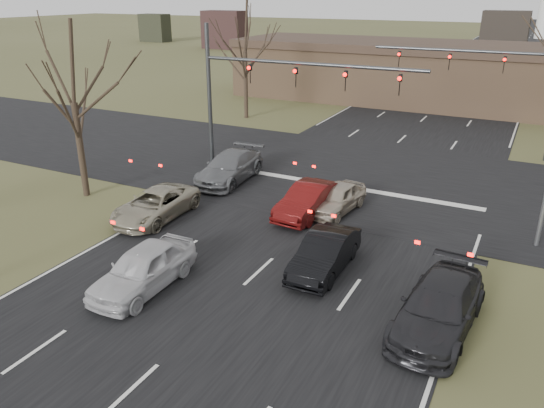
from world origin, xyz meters
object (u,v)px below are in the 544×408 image
(mast_arm_far, at_px, (509,73))
(car_black_hatch, at_px, (325,253))
(car_silver_ahead, at_px, (337,198))
(car_red_ahead, at_px, (309,200))
(car_charcoal_sedan, at_px, (439,307))
(building, at_px, (467,75))
(car_silver_suv, at_px, (155,205))
(mast_arm_near, at_px, (261,83))
(car_white_sedan, at_px, (143,268))
(car_grey_ahead, at_px, (230,167))

(mast_arm_far, relative_size, car_black_hatch, 2.63)
(car_silver_ahead, bearing_deg, car_red_ahead, -129.04)
(mast_arm_far, relative_size, car_charcoal_sedan, 2.19)
(building, height_order, car_silver_suv, building)
(mast_arm_far, bearing_deg, mast_arm_near, -138.78)
(car_charcoal_sedan, xyz_separation_m, car_silver_ahead, (-6.00, 7.30, -0.07))
(car_white_sedan, bearing_deg, car_silver_suv, 123.98)
(mast_arm_near, bearing_deg, building, 73.87)
(car_charcoal_sedan, relative_size, car_grey_ahead, 0.97)
(car_grey_ahead, bearing_deg, car_silver_ahead, -16.22)
(mast_arm_near, distance_m, mast_arm_far, 15.17)
(building, height_order, car_black_hatch, building)
(building, bearing_deg, car_charcoal_sedan, -82.80)
(car_charcoal_sedan, bearing_deg, car_red_ahead, 142.23)
(car_silver_suv, xyz_separation_m, car_red_ahead, (6.00, 3.47, 0.07))
(car_silver_suv, relative_size, car_black_hatch, 1.12)
(mast_arm_far, distance_m, car_grey_ahead, 17.64)
(car_silver_suv, distance_m, car_grey_ahead, 5.92)
(car_red_ahead, distance_m, car_silver_ahead, 1.40)
(car_silver_suv, relative_size, car_grey_ahead, 0.90)
(mast_arm_near, bearing_deg, mast_arm_far, 41.22)
(car_white_sedan, distance_m, car_black_hatch, 6.47)
(mast_arm_near, relative_size, car_white_sedan, 2.72)
(car_silver_suv, distance_m, car_red_ahead, 6.93)
(car_silver_suv, relative_size, car_red_ahead, 1.07)
(mast_arm_near, relative_size, car_silver_suv, 2.57)
(mast_arm_near, xyz_separation_m, car_black_hatch, (7.32, -8.80, -4.38))
(car_red_ahead, bearing_deg, car_grey_ahead, 160.88)
(car_black_hatch, bearing_deg, car_red_ahead, 118.88)
(car_charcoal_sedan, bearing_deg, building, 101.56)
(building, height_order, car_charcoal_sedan, building)
(car_white_sedan, bearing_deg, car_grey_ahead, 105.41)
(mast_arm_near, height_order, car_white_sedan, mast_arm_near)
(car_white_sedan, xyz_separation_m, car_grey_ahead, (-3.18, 10.95, 0.00))
(car_black_hatch, relative_size, car_charcoal_sedan, 0.83)
(car_silver_suv, height_order, car_red_ahead, car_red_ahead)
(building, relative_size, car_charcoal_sedan, 8.36)
(car_black_hatch, xyz_separation_m, car_silver_ahead, (-1.59, 5.50, -0.03))
(mast_arm_far, relative_size, car_red_ahead, 2.53)
(building, bearing_deg, car_silver_ahead, -93.03)
(car_white_sedan, relative_size, car_silver_ahead, 1.14)
(car_silver_ahead, bearing_deg, building, 93.67)
(car_black_hatch, distance_m, car_silver_ahead, 5.73)
(car_white_sedan, bearing_deg, car_silver_ahead, 68.94)
(car_white_sedan, relative_size, car_red_ahead, 1.01)
(building, distance_m, mast_arm_near, 26.14)
(car_white_sedan, distance_m, car_red_ahead, 8.87)
(car_white_sedan, height_order, car_charcoal_sedan, car_white_sedan)
(mast_arm_near, relative_size, car_silver_ahead, 3.11)
(car_grey_ahead, relative_size, car_red_ahead, 1.19)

